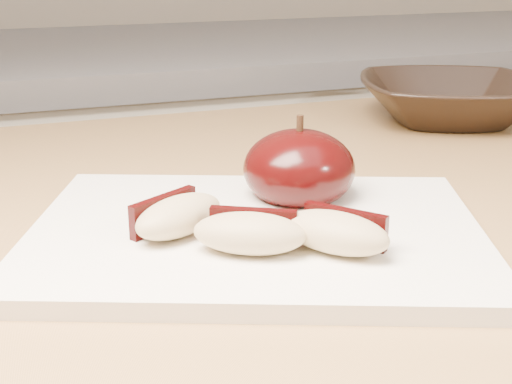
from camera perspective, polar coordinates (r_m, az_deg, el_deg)
name	(u,v)px	position (r m, az deg, el deg)	size (l,w,h in m)	color
back_cabinet	(141,291)	(1.40, -9.15, -7.82)	(2.40, 0.62, 0.94)	silver
cutting_board	(256,234)	(0.50, 0.00, -3.40)	(0.31, 0.23, 0.01)	white
apple_half	(299,169)	(0.55, 3.46, 1.88)	(0.09, 0.09, 0.07)	black
apple_wedge_a	(177,215)	(0.48, -6.31, -1.88)	(0.08, 0.07, 0.03)	tan
apple_wedge_b	(250,232)	(0.45, -0.48, -3.26)	(0.08, 0.07, 0.03)	tan
apple_wedge_c	(337,232)	(0.45, 6.46, -3.18)	(0.07, 0.08, 0.03)	tan
bowl	(449,100)	(0.87, 15.22, 7.12)	(0.21, 0.21, 0.05)	black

